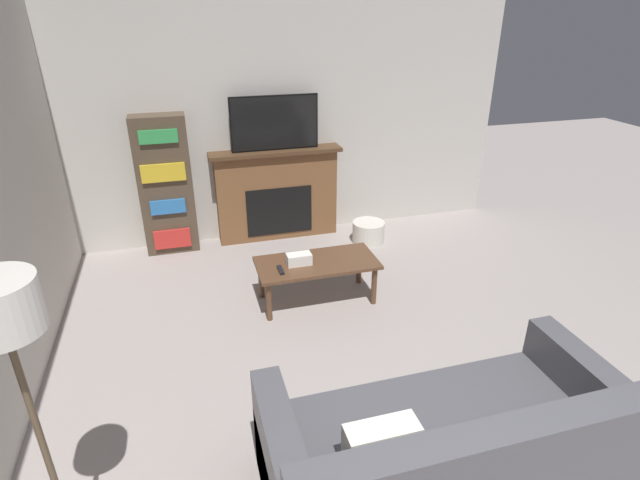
{
  "coord_description": "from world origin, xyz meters",
  "views": [
    {
      "loc": [
        -1.04,
        -0.86,
        2.51
      ],
      "look_at": [
        0.02,
        2.85,
        0.68
      ],
      "focal_mm": 28.0,
      "sensor_mm": 36.0,
      "label": 1
    }
  ],
  "objects_px": {
    "fireplace": "(277,194)",
    "couch": "(450,462)",
    "storage_basket": "(368,232)",
    "coffee_table": "(317,266)",
    "floor_lamp": "(9,342)",
    "bookshelf": "(166,186)",
    "tv": "(275,123)"
  },
  "relations": [
    {
      "from": "fireplace",
      "to": "tv",
      "type": "height_order",
      "value": "tv"
    },
    {
      "from": "tv",
      "to": "bookshelf",
      "type": "distance_m",
      "value": 1.35
    },
    {
      "from": "tv",
      "to": "floor_lamp",
      "type": "relative_size",
      "value": 0.6
    },
    {
      "from": "bookshelf",
      "to": "floor_lamp",
      "type": "bearing_deg",
      "value": -98.52
    },
    {
      "from": "coffee_table",
      "to": "floor_lamp",
      "type": "distance_m",
      "value": 2.87
    },
    {
      "from": "fireplace",
      "to": "bookshelf",
      "type": "xyz_separation_m",
      "value": [
        -1.21,
        -0.02,
        0.22
      ]
    },
    {
      "from": "coffee_table",
      "to": "storage_basket",
      "type": "bearing_deg",
      "value": 49.0
    },
    {
      "from": "fireplace",
      "to": "bookshelf",
      "type": "distance_m",
      "value": 1.23
    },
    {
      "from": "coffee_table",
      "to": "storage_basket",
      "type": "distance_m",
      "value": 1.41
    },
    {
      "from": "coffee_table",
      "to": "couch",
      "type": "bearing_deg",
      "value": -86.96
    },
    {
      "from": "couch",
      "to": "floor_lamp",
      "type": "xyz_separation_m",
      "value": [
        -1.91,
        0.2,
        1.04
      ]
    },
    {
      "from": "fireplace",
      "to": "bookshelf",
      "type": "height_order",
      "value": "bookshelf"
    },
    {
      "from": "coffee_table",
      "to": "tv",
      "type": "bearing_deg",
      "value": 92.09
    },
    {
      "from": "bookshelf",
      "to": "tv",
      "type": "bearing_deg",
      "value": 0.12
    },
    {
      "from": "tv",
      "to": "coffee_table",
      "type": "xyz_separation_m",
      "value": [
        0.05,
        -1.49,
        -0.99
      ]
    },
    {
      "from": "coffee_table",
      "to": "storage_basket",
      "type": "xyz_separation_m",
      "value": [
        0.92,
        1.05,
        -0.23
      ]
    },
    {
      "from": "fireplace",
      "to": "couch",
      "type": "xyz_separation_m",
      "value": [
        0.17,
        -3.72,
        -0.23
      ]
    },
    {
      "from": "fireplace",
      "to": "bookshelf",
      "type": "bearing_deg",
      "value": -178.94
    },
    {
      "from": "storage_basket",
      "to": "coffee_table",
      "type": "bearing_deg",
      "value": -131.0
    },
    {
      "from": "coffee_table",
      "to": "bookshelf",
      "type": "height_order",
      "value": "bookshelf"
    },
    {
      "from": "coffee_table",
      "to": "bookshelf",
      "type": "xyz_separation_m",
      "value": [
        -1.26,
        1.48,
        0.4
      ]
    },
    {
      "from": "storage_basket",
      "to": "couch",
      "type": "bearing_deg",
      "value": -103.74
    },
    {
      "from": "fireplace",
      "to": "couch",
      "type": "distance_m",
      "value": 3.73
    },
    {
      "from": "fireplace",
      "to": "coffee_table",
      "type": "distance_m",
      "value": 1.52
    },
    {
      "from": "storage_basket",
      "to": "fireplace",
      "type": "bearing_deg",
      "value": 154.95
    },
    {
      "from": "bookshelf",
      "to": "coffee_table",
      "type": "bearing_deg",
      "value": -49.57
    },
    {
      "from": "couch",
      "to": "storage_basket",
      "type": "bearing_deg",
      "value": 76.26
    },
    {
      "from": "tv",
      "to": "bookshelf",
      "type": "xyz_separation_m",
      "value": [
        -1.21,
        -0.0,
        -0.6
      ]
    },
    {
      "from": "couch",
      "to": "fireplace",
      "type": "bearing_deg",
      "value": 92.64
    },
    {
      "from": "floor_lamp",
      "to": "fireplace",
      "type": "bearing_deg",
      "value": 63.78
    },
    {
      "from": "storage_basket",
      "to": "tv",
      "type": "bearing_deg",
      "value": 155.92
    },
    {
      "from": "fireplace",
      "to": "couch",
      "type": "height_order",
      "value": "fireplace"
    }
  ]
}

